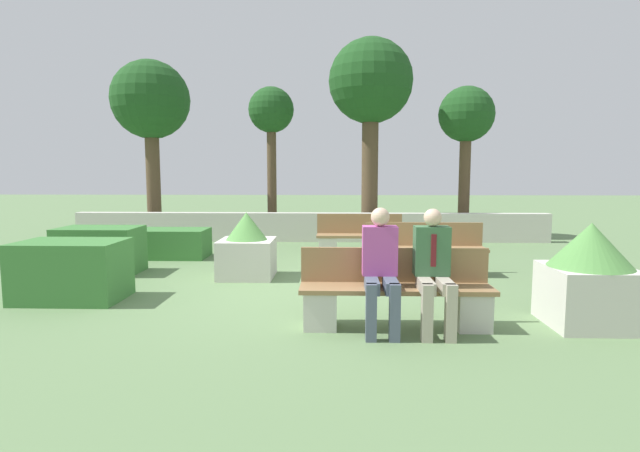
{
  "coord_description": "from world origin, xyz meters",
  "views": [
    {
      "loc": [
        0.63,
        -7.1,
        1.73
      ],
      "look_at": [
        0.39,
        0.5,
        0.9
      ],
      "focal_mm": 28.0,
      "sensor_mm": 36.0,
      "label": 1
    }
  ],
  "objects_px": {
    "bench_left_side": "(426,255)",
    "planter_corner_left": "(589,274)",
    "person_seated_woman": "(381,264)",
    "tree_leftmost": "(151,103)",
    "person_seated_man": "(434,265)",
    "tree_center_left": "(271,116)",
    "planter_corner_right": "(247,249)",
    "bench_front": "(396,296)",
    "tree_rightmost": "(466,119)",
    "tree_center_right": "(371,86)",
    "bench_right_side": "(360,241)"
  },
  "relations": [
    {
      "from": "bench_front",
      "to": "bench_right_side",
      "type": "relative_size",
      "value": 1.22
    },
    {
      "from": "tree_leftmost",
      "to": "person_seated_woman",
      "type": "bearing_deg",
      "value": -56.11
    },
    {
      "from": "bench_left_side",
      "to": "tree_center_left",
      "type": "relative_size",
      "value": 0.5
    },
    {
      "from": "planter_corner_right",
      "to": "tree_center_right",
      "type": "height_order",
      "value": "tree_center_right"
    },
    {
      "from": "bench_right_side",
      "to": "planter_corner_left",
      "type": "height_order",
      "value": "planter_corner_left"
    },
    {
      "from": "bench_front",
      "to": "planter_corner_left",
      "type": "height_order",
      "value": "planter_corner_left"
    },
    {
      "from": "person_seated_woman",
      "to": "tree_rightmost",
      "type": "xyz_separation_m",
      "value": [
        2.92,
        8.04,
        2.34
      ]
    },
    {
      "from": "tree_center_right",
      "to": "person_seated_man",
      "type": "bearing_deg",
      "value": -88.76
    },
    {
      "from": "tree_center_left",
      "to": "tree_leftmost",
      "type": "bearing_deg",
      "value": -175.86
    },
    {
      "from": "person_seated_woman",
      "to": "tree_center_right",
      "type": "relative_size",
      "value": 0.26
    },
    {
      "from": "tree_center_left",
      "to": "tree_center_right",
      "type": "relative_size",
      "value": 0.78
    },
    {
      "from": "bench_front",
      "to": "planter_corner_right",
      "type": "xyz_separation_m",
      "value": [
        -2.13,
        2.59,
        0.12
      ]
    },
    {
      "from": "bench_left_side",
      "to": "planter_corner_left",
      "type": "distance_m",
      "value": 3.06
    },
    {
      "from": "planter_corner_right",
      "to": "tree_rightmost",
      "type": "height_order",
      "value": "tree_rightmost"
    },
    {
      "from": "bench_front",
      "to": "bench_left_side",
      "type": "relative_size",
      "value": 1.08
    },
    {
      "from": "bench_left_side",
      "to": "person_seated_man",
      "type": "relative_size",
      "value": 1.49
    },
    {
      "from": "bench_front",
      "to": "tree_leftmost",
      "type": "bearing_deg",
      "value": 125.27
    },
    {
      "from": "planter_corner_left",
      "to": "planter_corner_right",
      "type": "height_order",
      "value": "planter_corner_left"
    },
    {
      "from": "bench_front",
      "to": "tree_rightmost",
      "type": "bearing_deg",
      "value": 70.92
    },
    {
      "from": "person_seated_woman",
      "to": "tree_rightmost",
      "type": "relative_size",
      "value": 0.34
    },
    {
      "from": "planter_corner_left",
      "to": "person_seated_woman",
      "type": "bearing_deg",
      "value": -173.63
    },
    {
      "from": "planter_corner_left",
      "to": "tree_center_right",
      "type": "bearing_deg",
      "value": 104.53
    },
    {
      "from": "bench_left_side",
      "to": "bench_right_side",
      "type": "xyz_separation_m",
      "value": [
        -1.03,
        1.7,
        -0.01
      ]
    },
    {
      "from": "planter_corner_left",
      "to": "bench_left_side",
      "type": "bearing_deg",
      "value": 115.79
    },
    {
      "from": "bench_left_side",
      "to": "tree_leftmost",
      "type": "distance_m",
      "value": 8.82
    },
    {
      "from": "bench_front",
      "to": "tree_rightmost",
      "type": "height_order",
      "value": "tree_rightmost"
    },
    {
      "from": "person_seated_woman",
      "to": "tree_leftmost",
      "type": "bearing_deg",
      "value": 123.89
    },
    {
      "from": "planter_corner_right",
      "to": "tree_rightmost",
      "type": "xyz_separation_m",
      "value": [
        4.86,
        5.3,
        2.62
      ]
    },
    {
      "from": "bench_left_side",
      "to": "person_seated_man",
      "type": "bearing_deg",
      "value": -104.75
    },
    {
      "from": "bench_right_side",
      "to": "tree_center_left",
      "type": "distance_m",
      "value": 5.13
    },
    {
      "from": "planter_corner_right",
      "to": "tree_rightmost",
      "type": "distance_m",
      "value": 7.65
    },
    {
      "from": "person_seated_man",
      "to": "bench_front",
      "type": "bearing_deg",
      "value": 159.14
    },
    {
      "from": "bench_front",
      "to": "bench_left_side",
      "type": "height_order",
      "value": "same"
    },
    {
      "from": "bench_front",
      "to": "tree_center_right",
      "type": "height_order",
      "value": "tree_center_right"
    },
    {
      "from": "planter_corner_left",
      "to": "tree_leftmost",
      "type": "height_order",
      "value": "tree_leftmost"
    },
    {
      "from": "bench_left_side",
      "to": "tree_leftmost",
      "type": "bearing_deg",
      "value": 135.73
    },
    {
      "from": "planter_corner_left",
      "to": "planter_corner_right",
      "type": "bearing_deg",
      "value": 150.11
    },
    {
      "from": "person_seated_woman",
      "to": "tree_leftmost",
      "type": "xyz_separation_m",
      "value": [
        -5.43,
        8.09,
        2.8
      ]
    },
    {
      "from": "tree_center_left",
      "to": "bench_left_side",
      "type": "bearing_deg",
      "value": -58.41
    },
    {
      "from": "tree_leftmost",
      "to": "bench_front",
      "type": "bearing_deg",
      "value": -54.73
    },
    {
      "from": "bench_front",
      "to": "person_seated_man",
      "type": "distance_m",
      "value": 0.56
    },
    {
      "from": "bench_left_side",
      "to": "tree_rightmost",
      "type": "xyz_separation_m",
      "value": [
        1.89,
        5.03,
        2.74
      ]
    },
    {
      "from": "tree_center_left",
      "to": "tree_rightmost",
      "type": "height_order",
      "value": "tree_center_left"
    },
    {
      "from": "tree_center_right",
      "to": "planter_corner_left",
      "type": "bearing_deg",
      "value": -75.47
    },
    {
      "from": "bench_front",
      "to": "bench_left_side",
      "type": "bearing_deg",
      "value": 73.63
    },
    {
      "from": "person_seated_man",
      "to": "tree_center_left",
      "type": "height_order",
      "value": "tree_center_left"
    },
    {
      "from": "bench_right_side",
      "to": "planter_corner_left",
      "type": "distance_m",
      "value": 5.03
    },
    {
      "from": "planter_corner_left",
      "to": "tree_leftmost",
      "type": "relative_size",
      "value": 0.25
    },
    {
      "from": "bench_right_side",
      "to": "tree_leftmost",
      "type": "xyz_separation_m",
      "value": [
        -5.43,
        3.38,
        3.21
      ]
    },
    {
      "from": "bench_front",
      "to": "tree_center_left",
      "type": "distance_m",
      "value": 8.99
    }
  ]
}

